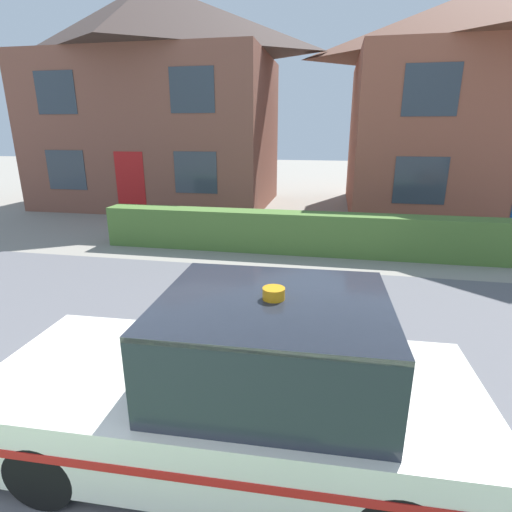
% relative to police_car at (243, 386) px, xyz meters
% --- Properties ---
extents(road_strip, '(28.00, 6.62, 0.01)m').
position_rel_police_car_xyz_m(road_strip, '(-0.96, 1.64, -0.68)').
color(road_strip, '#5B5B60').
rests_on(road_strip, ground).
extents(garden_hedge, '(9.28, 0.60, 0.95)m').
position_rel_police_car_xyz_m(garden_hedge, '(-0.11, 6.21, -0.21)').
color(garden_hedge, '#4C7233').
rests_on(garden_hedge, ground).
extents(police_car, '(4.16, 1.81, 1.58)m').
position_rel_police_car_xyz_m(police_car, '(0.00, 0.00, 0.00)').
color(police_car, black).
rests_on(police_car, road_strip).
extents(house_left, '(8.72, 5.53, 7.62)m').
position_rel_police_car_xyz_m(house_left, '(-5.93, 12.05, 3.21)').
color(house_left, brown).
rests_on(house_left, ground).
extents(house_right, '(8.32, 7.09, 7.06)m').
position_rel_police_car_xyz_m(house_right, '(5.19, 12.38, 2.92)').
color(house_right, '#93513D').
rests_on(house_right, ground).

